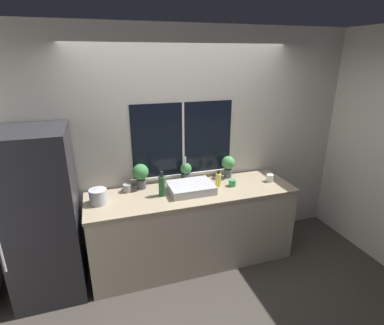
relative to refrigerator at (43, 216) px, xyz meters
The scene contains 15 objects.
ground_plane 1.82m from the refrigerator, 12.37° to the right, with size 14.00×14.00×0.00m, color #38332D.
wall_back 1.68m from the refrigerator, 14.24° to the left, with size 8.00×0.09×2.70m.
wall_right 3.93m from the refrigerator, 17.25° to the left, with size 0.06×7.00×2.70m.
counter 1.61m from the refrigerator, ahead, with size 2.37×0.69×0.92m.
refrigerator is the anchor object (origin of this frame).
sink 1.54m from the refrigerator, ahead, with size 0.50×0.44×0.34m.
potted_plant_left 1.08m from the refrigerator, 14.10° to the left, with size 0.18×0.18×0.30m.
potted_plant_center 1.59m from the refrigerator, ahead, with size 0.13×0.13×0.25m.
potted_plant_right 2.14m from the refrigerator, ahead, with size 0.16×0.16×0.28m.
soap_bottle 1.89m from the refrigerator, ahead, with size 0.07×0.07×0.20m.
bottle_tall 1.22m from the refrigerator, ahead, with size 0.07×0.07×0.29m.
mug_grey 0.88m from the refrigerator, 13.89° to the left, with size 0.09×0.09×0.09m.
mug_green 2.05m from the refrigerator, ahead, with size 0.08×0.08×0.08m.
mug_white 2.55m from the refrigerator, ahead, with size 0.08×0.08×0.09m.
kettle 0.56m from the refrigerator, ahead, with size 0.18×0.18×0.17m.
Camera 1 is at (-0.95, -2.59, 2.38)m, focal length 28.00 mm.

